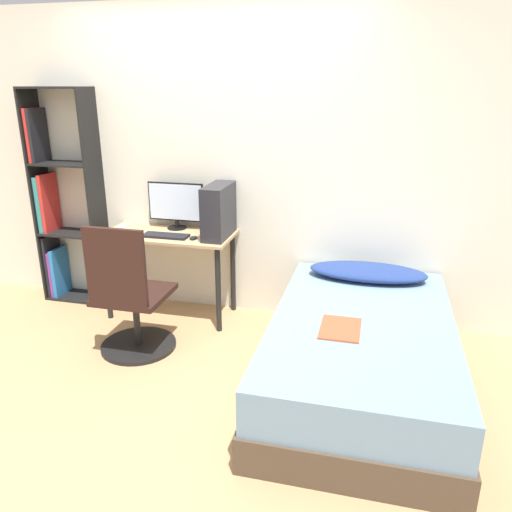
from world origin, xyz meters
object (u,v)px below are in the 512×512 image
object	(u,v)px
bookshelf	(60,206)
monitor	(176,204)
office_chair	(131,306)
bed	(360,353)
keyboard	(166,236)
pc_tower	(219,211)

from	to	relation	value
bookshelf	monitor	xyz separation A→B (m)	(1.09, 0.04, 0.07)
office_chair	monitor	distance (m)	1.00
bookshelf	bed	size ratio (longest dim) A/B	0.96
keyboard	bed	bearing A→B (deg)	-21.13
bookshelf	office_chair	distance (m)	1.41
office_chair	bed	world-z (taller)	office_chair
bed	pc_tower	world-z (taller)	pc_tower
monitor	bookshelf	bearing A→B (deg)	-177.97
bookshelf	office_chair	bearing A→B (deg)	-36.88
bookshelf	keyboard	xyz separation A→B (m)	(1.10, -0.22, -0.13)
bed	monitor	xyz separation A→B (m)	(-1.61, 0.87, 0.70)
office_chair	bookshelf	bearing A→B (deg)	143.12
pc_tower	bed	bearing A→B (deg)	-31.90
office_chair	bed	distance (m)	1.65
office_chair	monitor	world-z (taller)	monitor
monitor	pc_tower	size ratio (longest dim) A/B	1.13
monitor	bed	bearing A→B (deg)	-28.54
bookshelf	monitor	world-z (taller)	bookshelf
monitor	keyboard	size ratio (longest dim) A/B	1.31
office_chair	bed	bearing A→B (deg)	-1.53
bookshelf	pc_tower	world-z (taller)	bookshelf
bookshelf	keyboard	distance (m)	1.13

